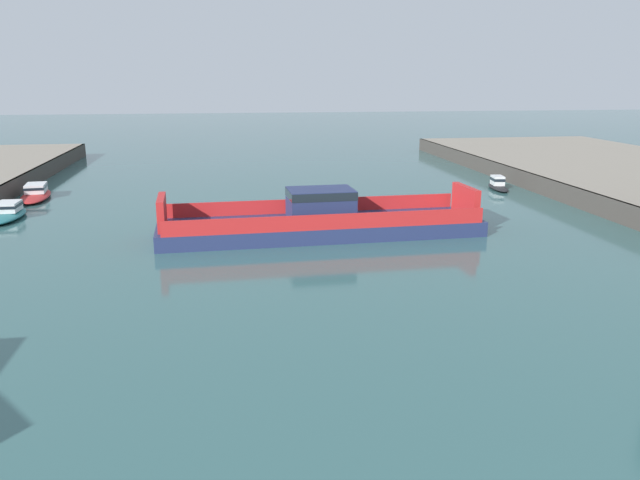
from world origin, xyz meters
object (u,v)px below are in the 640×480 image
(moored_boat_near_right, at_px, (498,184))
(chain_ferry, at_px, (321,221))
(moored_boat_far_right, at_px, (8,213))
(moored_boat_upstream_a, at_px, (36,193))

(moored_boat_near_right, bearing_deg, chain_ferry, -142.04)
(moored_boat_far_right, xyz_separation_m, moored_boat_upstream_a, (-0.22, 9.23, 0.00))
(chain_ferry, bearing_deg, moored_boat_near_right, 37.96)
(moored_boat_upstream_a, bearing_deg, moored_boat_far_right, -88.64)
(moored_boat_far_right, relative_size, moored_boat_upstream_a, 0.80)
(chain_ferry, bearing_deg, moored_boat_far_right, 159.14)
(chain_ferry, relative_size, moored_boat_far_right, 3.58)
(chain_ferry, height_order, moored_boat_upstream_a, chain_ferry)
(chain_ferry, xyz_separation_m, moored_boat_near_right, (21.41, 16.71, -0.54))
(chain_ferry, height_order, moored_boat_near_right, chain_ferry)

